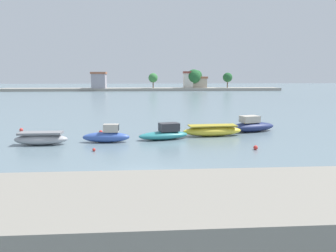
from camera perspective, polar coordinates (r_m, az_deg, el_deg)
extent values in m
plane|color=slate|center=(18.74, -4.77, -8.73)|extent=(400.00, 400.00, 0.00)
cube|color=gray|center=(11.19, -5.21, -15.90)|extent=(92.37, 5.23, 1.91)
ellipsoid|color=#9E9EA3|center=(29.00, -20.74, -2.14)|extent=(4.24, 1.50, 0.87)
cube|color=slate|center=(28.91, -20.79, -1.13)|extent=(3.39, 1.26, 0.17)
ellipsoid|color=#3856A8|center=(28.57, -10.45, -1.88)|extent=(3.96, 1.30, 0.86)
cube|color=#BCB2A3|center=(28.38, -9.64, -0.36)|extent=(1.27, 0.68, 0.67)
cube|color=black|center=(28.29, -8.39, -0.22)|extent=(0.10, 0.58, 0.47)
ellipsoid|color=teal|center=(29.32, -0.78, -1.60)|extent=(4.67, 2.54, 0.72)
cube|color=#333338|center=(29.35, 0.15, -0.17)|extent=(1.88, 1.46, 0.71)
cube|color=black|center=(29.61, 1.69, 0.04)|extent=(0.31, 0.97, 0.50)
ellipsoid|color=yellow|center=(31.27, 7.53, -0.85)|extent=(5.61, 2.08, 0.91)
cube|color=#A8952A|center=(31.19, 7.55, 0.07)|extent=(4.49, 1.73, 0.11)
ellipsoid|color=navy|center=(34.38, 14.01, -0.15)|extent=(5.32, 3.12, 0.93)
cube|color=#BCB2A3|center=(34.12, 13.69, 1.14)|extent=(2.02, 1.64, 0.66)
cube|color=black|center=(34.62, 14.90, 1.31)|extent=(0.38, 1.05, 0.46)
sphere|color=red|center=(25.44, -12.45, -3.95)|extent=(0.25, 0.25, 0.25)
sphere|color=red|center=(32.75, -11.33, -1.01)|extent=(0.35, 0.35, 0.35)
sphere|color=red|center=(36.37, -23.63, -0.61)|extent=(0.36, 0.36, 0.36)
sphere|color=red|center=(26.19, 14.63, -3.56)|extent=(0.33, 0.33, 0.33)
cube|color=gray|center=(120.46, -4.32, 6.23)|extent=(98.18, 8.12, 0.94)
cube|color=#99939E|center=(120.24, -11.62, 7.47)|extent=(4.73, 5.25, 4.91)
cube|color=#995B42|center=(120.23, -11.66, 8.81)|extent=(5.21, 5.78, 0.70)
cube|color=beige|center=(121.23, 3.43, 7.70)|extent=(3.05, 4.11, 5.15)
cube|color=brown|center=(121.22, 3.44, 9.08)|extent=(3.36, 4.52, 0.70)
cube|color=#B2A38E|center=(122.85, 5.12, 7.26)|extent=(5.91, 3.94, 3.31)
cube|color=#995B42|center=(122.81, 5.13, 8.20)|extent=(6.50, 4.33, 0.70)
cylinder|color=brown|center=(118.88, -2.54, 6.99)|extent=(0.36, 0.36, 2.28)
sphere|color=#387A3D|center=(118.83, -2.55, 8.17)|extent=(3.24, 3.24, 3.24)
cylinder|color=brown|center=(123.00, 4.90, 7.18)|extent=(0.36, 0.36, 2.92)
sphere|color=#235B2D|center=(122.96, 4.92, 8.56)|extent=(3.74, 3.74, 3.74)
cylinder|color=brown|center=(120.85, 4.37, 6.94)|extent=(0.36, 0.36, 2.02)
sphere|color=#235B2D|center=(120.79, 4.39, 8.37)|extent=(5.02, 5.02, 5.02)
cylinder|color=brown|center=(124.32, 10.04, 6.96)|extent=(0.36, 0.36, 2.35)
sphere|color=#235B2D|center=(124.28, 10.07, 8.13)|extent=(3.40, 3.40, 3.40)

